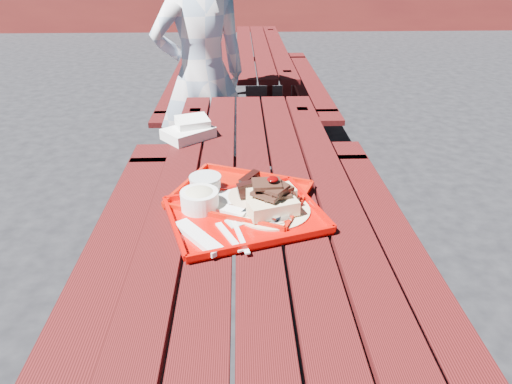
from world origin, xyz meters
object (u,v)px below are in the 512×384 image
picnic_table_far (245,67)px  picnic_table_near (255,232)px  person (202,77)px  near_tray (243,206)px  far_tray (238,193)px

picnic_table_far → picnic_table_near: bearing=-90.0°
picnic_table_far → person: size_ratio=1.44×
near_tray → person: 1.58m
far_tray → person: person is taller
picnic_table_near → far_tray: (-0.06, -0.07, 0.21)m
picnic_table_far → near_tray: near_tray is taller
near_tray → far_tray: bearing=97.5°
far_tray → person: (-0.22, 1.45, 0.06)m
far_tray → near_tray: bearing=-82.5°
picnic_table_far → far_tray: far_tray is taller
near_tray → person: size_ratio=0.34×
picnic_table_far → far_tray: (-0.06, -2.87, 0.21)m
picnic_table_far → near_tray: (-0.05, -2.99, 0.23)m
picnic_table_far → person: (-0.29, -1.42, 0.27)m
far_tray → person: size_ratio=0.33×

